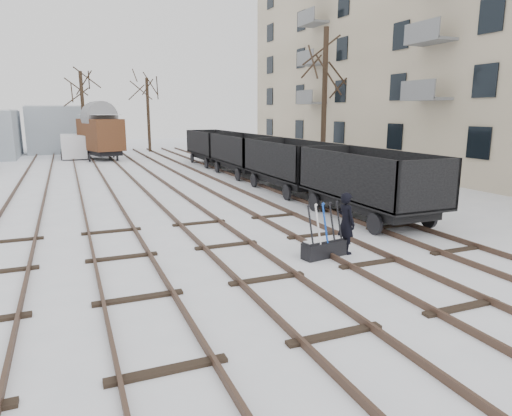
{
  "coord_description": "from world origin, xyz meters",
  "views": [
    {
      "loc": [
        -4.17,
        -9.38,
        3.92
      ],
      "look_at": [
        0.76,
        2.52,
        1.2
      ],
      "focal_mm": 32.0,
      "sensor_mm": 36.0,
      "label": 1
    }
  ],
  "objects_px": {
    "panel_van": "(73,146)",
    "ground_frame": "(324,247)",
    "freight_wagon_a": "(368,194)",
    "box_van_wagon": "(101,133)",
    "worker": "(346,223)"
  },
  "relations": [
    {
      "from": "panel_van",
      "to": "ground_frame",
      "type": "bearing_deg",
      "value": -80.31
    },
    {
      "from": "panel_van",
      "to": "freight_wagon_a",
      "type": "bearing_deg",
      "value": -71.98
    },
    {
      "from": "freight_wagon_a",
      "to": "box_van_wagon",
      "type": "distance_m",
      "value": 27.46
    },
    {
      "from": "ground_frame",
      "to": "freight_wagon_a",
      "type": "xyz_separation_m",
      "value": [
        3.84,
        3.36,
        0.68
      ]
    },
    {
      "from": "freight_wagon_a",
      "to": "panel_van",
      "type": "relative_size",
      "value": 1.36
    },
    {
      "from": "freight_wagon_a",
      "to": "box_van_wagon",
      "type": "xyz_separation_m",
      "value": [
        -7.46,
        26.4,
        1.2
      ]
    },
    {
      "from": "freight_wagon_a",
      "to": "box_van_wagon",
      "type": "bearing_deg",
      "value": 105.78
    },
    {
      "from": "worker",
      "to": "freight_wagon_a",
      "type": "xyz_separation_m",
      "value": [
        3.09,
        3.26,
        0.09
      ]
    },
    {
      "from": "ground_frame",
      "to": "box_van_wagon",
      "type": "height_order",
      "value": "box_van_wagon"
    },
    {
      "from": "ground_frame",
      "to": "box_van_wagon",
      "type": "bearing_deg",
      "value": 87.35
    },
    {
      "from": "freight_wagon_a",
      "to": "panel_van",
      "type": "height_order",
      "value": "freight_wagon_a"
    },
    {
      "from": "ground_frame",
      "to": "box_van_wagon",
      "type": "xyz_separation_m",
      "value": [
        -3.62,
        29.76,
        1.88
      ]
    },
    {
      "from": "ground_frame",
      "to": "panel_van",
      "type": "distance_m",
      "value": 32.51
    },
    {
      "from": "worker",
      "to": "freight_wagon_a",
      "type": "bearing_deg",
      "value": -49.55
    },
    {
      "from": "ground_frame",
      "to": "freight_wagon_a",
      "type": "height_order",
      "value": "freight_wagon_a"
    }
  ]
}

